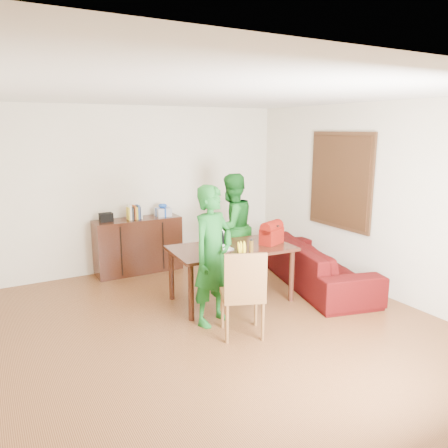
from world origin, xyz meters
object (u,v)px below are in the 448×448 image
laptop (220,246)px  bottle (251,246)px  red_bag (272,235)px  sofa (317,264)px  chair (242,310)px  person_near (213,256)px  person_far (232,227)px  table (231,254)px

laptop → bottle: size_ratio=1.89×
laptop → red_bag: 0.79m
laptop → sofa: bearing=-1.6°
chair → red_bag: bearing=61.9°
person_near → person_far: bearing=29.8°
bottle → sofa: 1.45m
table → bottle: size_ratio=9.82×
laptop → sofa: size_ratio=0.14×
chair → person_far: bearing=84.9°
chair → sofa: 2.04m
chair → bottle: (0.52, 0.62, 0.55)m
person_near → red_bag: (1.12, 0.37, 0.04)m
chair → bottle: chair is taller
table → bottle: bearing=-69.6°
person_near → bottle: 0.66m
table → sofa: table is taller
person_near → laptop: person_near is taller
laptop → sofa: (1.64, -0.08, -0.47)m
sofa → person_far: bearing=60.9°
laptop → table: bearing=11.9°
person_near → person_far: size_ratio=1.02×
laptop → red_bag: red_bag is taller
chair → sofa: (1.86, 0.84, 0.03)m
table → chair: 1.11m
person_near → laptop: 0.58m
laptop → bottle: 0.43m
laptop → sofa: laptop is taller
person_near → sofa: bearing=-11.2°
bottle → person_far: bearing=71.9°
person_far → red_bag: 0.93m
red_bag → sofa: (0.86, 0.01, -0.56)m
person_far → laptop: bearing=39.0°
person_near → bottle: person_near is taller
person_near → sofa: (1.99, 0.38, -0.52)m
table → bottle: 0.40m
person_far → sofa: 1.42m
red_bag → table: bearing=144.9°
table → sofa: bearing=-0.6°
person_far → laptop: (-0.67, -0.83, -0.02)m
person_near → person_far: person_near is taller
table → person_far: (0.47, 0.80, 0.16)m
table → red_bag: (0.58, -0.13, 0.22)m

